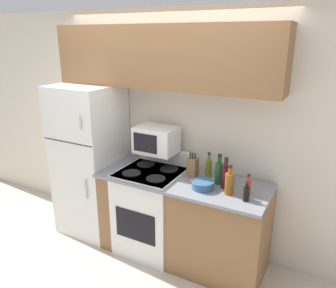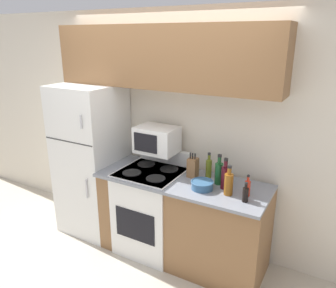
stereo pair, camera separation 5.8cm
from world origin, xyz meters
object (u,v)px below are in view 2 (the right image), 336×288
bowl (202,185)px  bottle_whiskey (229,183)px  refrigerator (92,160)px  bottle_hot_sauce (247,188)px  stove (152,209)px  bottle_wine_green (219,173)px  microwave (157,140)px  bottle_olive_oil (209,168)px  bottle_soy_sauce (245,194)px  knife_block (193,167)px  bottle_wine_red (225,177)px

bowl → bottle_whiskey: bottle_whiskey is taller
refrigerator → bottle_hot_sauce: 1.88m
stove → bottle_wine_green: bottle_wine_green is taller
stove → bottle_whiskey: 1.04m
microwave → bottle_olive_oil: bearing=2.6°
bottle_wine_green → bottle_hot_sauce: (0.31, -0.11, -0.04)m
bottle_soy_sauce → refrigerator: bearing=174.7°
bottle_hot_sauce → bottle_soy_sauce: bearing=-81.6°
microwave → bottle_soy_sauce: size_ratio=2.39×
bottle_whiskey → stove: bearing=174.1°
knife_block → bottle_wine_red: bearing=-14.4°
refrigerator → bottle_hot_sauce: bearing=-1.8°
bottle_whiskey → bottle_hot_sauce: (0.15, 0.06, -0.03)m
knife_block → bottle_whiskey: 0.49m
knife_block → bottle_wine_red: 0.39m
microwave → bottle_whiskey: microwave is taller
bottle_wine_red → refrigerator: bearing=179.4°
bottle_olive_oil → bottle_whiskey: bottle_whiskey is taller
bottle_soy_sauce → bottle_wine_red: bottle_wine_red is taller
microwave → refrigerator: bearing=-171.8°
stove → bottle_soy_sauce: 1.17m
bottle_soy_sauce → bottle_olive_oil: bearing=145.8°
bottle_wine_green → bottle_hot_sauce: bearing=-19.0°
microwave → bottle_wine_green: microwave is taller
bottle_wine_green → bottle_olive_oil: bearing=145.6°
microwave → knife_block: size_ratio=1.68×
refrigerator → bowl: bearing=-5.1°
knife_block → bottle_olive_oil: bearing=24.7°
bottle_whiskey → microwave: bearing=165.0°
microwave → bottle_wine_red: size_ratio=1.43×
stove → bottle_hot_sauce: 1.15m
bottle_whiskey → bottle_wine_red: bottle_wine_red is taller
refrigerator → knife_block: (1.27, 0.08, 0.13)m
microwave → bottle_whiskey: 0.94m
stove → bottle_olive_oil: (0.57, 0.17, 0.54)m
knife_block → bowl: knife_block is taller
bottle_hot_sauce → stove: bearing=178.2°
bottle_soy_sauce → bottle_wine_red: (-0.24, 0.16, 0.05)m
refrigerator → bottle_wine_red: size_ratio=5.88×
microwave → bottle_hot_sauce: 1.09m
refrigerator → knife_block: bearing=3.6°
bottle_olive_oil → bottle_wine_green: bearing=-34.4°
stove → bottle_hot_sauce: (1.03, -0.03, 0.52)m
bottle_wine_green → bottle_wine_red: same height
bottle_hot_sauce → bottle_olive_oil: bearing=155.7°
stove → bottle_soy_sauce: bottle_soy_sauce is taller
microwave → bottle_hot_sauce: size_ratio=2.15×
knife_block → bottle_olive_oil: 0.16m
bowl → microwave: bearing=158.8°
bottle_wine_red → bottle_soy_sauce: bearing=-33.1°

